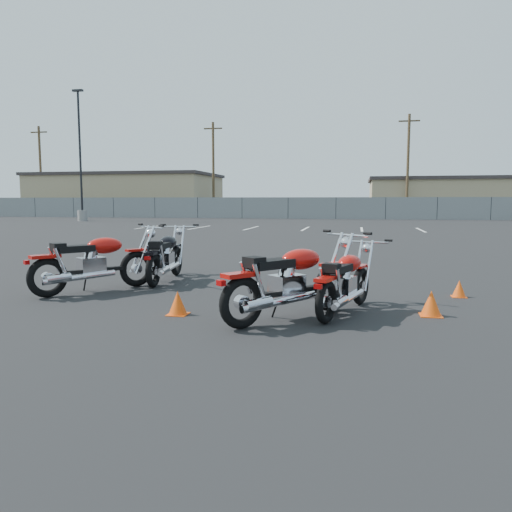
% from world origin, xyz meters
% --- Properties ---
extents(ground, '(120.00, 120.00, 0.00)m').
position_xyz_m(ground, '(0.00, 0.00, 0.00)').
color(ground, black).
rests_on(ground, ground).
extents(motorcycle_front_red, '(1.71, 2.03, 1.10)m').
position_xyz_m(motorcycle_front_red, '(-2.52, 0.48, 0.50)').
color(motorcycle_front_red, black).
rests_on(motorcycle_front_red, ground).
extents(motorcycle_second_black, '(0.82, 2.12, 1.04)m').
position_xyz_m(motorcycle_second_black, '(-1.78, 1.78, 0.47)').
color(motorcycle_second_black, black).
rests_on(motorcycle_second_black, ground).
extents(motorcycle_third_red, '(1.01, 1.93, 0.95)m').
position_xyz_m(motorcycle_third_red, '(1.61, -0.32, 0.43)').
color(motorcycle_third_red, black).
rests_on(motorcycle_third_red, ground).
extents(motorcycle_rear_red, '(1.77, 1.98, 1.10)m').
position_xyz_m(motorcycle_rear_red, '(0.92, -0.80, 0.50)').
color(motorcycle_rear_red, black).
rests_on(motorcycle_rear_red, ground).
extents(training_cone_near, '(0.22, 0.22, 0.27)m').
position_xyz_m(training_cone_near, '(3.35, 1.22, 0.13)').
color(training_cone_near, '#FF530D').
rests_on(training_cone_near, ground).
extents(training_cone_far, '(0.28, 0.28, 0.34)m').
position_xyz_m(training_cone_far, '(2.73, -0.23, 0.17)').
color(training_cone_far, '#FF530D').
rests_on(training_cone_far, ground).
extents(training_cone_extra, '(0.27, 0.27, 0.32)m').
position_xyz_m(training_cone_extra, '(-0.58, -0.83, 0.16)').
color(training_cone_extra, '#FF530D').
rests_on(training_cone_extra, ground).
extents(light_pole_west, '(0.80, 0.70, 9.60)m').
position_xyz_m(light_pole_west, '(-18.49, 27.14, 2.45)').
color(light_pole_west, gray).
rests_on(light_pole_west, ground).
extents(chainlink_fence, '(80.06, 0.06, 1.80)m').
position_xyz_m(chainlink_fence, '(-0.00, 35.00, 0.90)').
color(chainlink_fence, slate).
rests_on(chainlink_fence, ground).
extents(tan_building_west, '(18.40, 10.40, 4.30)m').
position_xyz_m(tan_building_west, '(-22.00, 42.00, 2.16)').
color(tan_building_west, tan).
rests_on(tan_building_west, ground).
extents(tan_building_east, '(14.40, 9.40, 3.70)m').
position_xyz_m(tan_building_east, '(10.00, 44.00, 1.86)').
color(tan_building_east, tan).
rests_on(tan_building_east, ground).
extents(utility_pole_a, '(1.80, 0.24, 9.00)m').
position_xyz_m(utility_pole_a, '(-30.00, 39.00, 4.69)').
color(utility_pole_a, '#473521').
rests_on(utility_pole_a, ground).
extents(utility_pole_b, '(1.80, 0.24, 9.00)m').
position_xyz_m(utility_pole_b, '(-12.00, 40.00, 4.69)').
color(utility_pole_b, '#473521').
rests_on(utility_pole_b, ground).
extents(utility_pole_c, '(1.80, 0.24, 9.00)m').
position_xyz_m(utility_pole_c, '(6.00, 39.00, 4.69)').
color(utility_pole_c, '#473521').
rests_on(utility_pole_c, ground).
extents(parking_line_stripes, '(15.12, 4.00, 0.01)m').
position_xyz_m(parking_line_stripes, '(-2.50, 20.00, 0.00)').
color(parking_line_stripes, silver).
rests_on(parking_line_stripes, ground).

